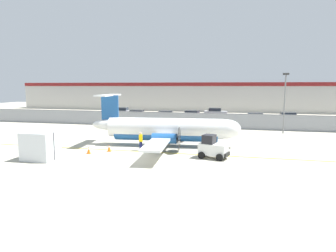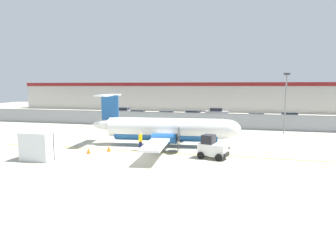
{
  "view_description": "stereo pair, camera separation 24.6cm",
  "coord_description": "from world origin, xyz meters",
  "px_view_note": "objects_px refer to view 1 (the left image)",
  "views": [
    {
      "loc": [
        7.89,
        -22.6,
        5.76
      ],
      "look_at": [
        1.11,
        6.02,
        1.8
      ],
      "focal_mm": 32.0,
      "sensor_mm": 36.0,
      "label": 1
    },
    {
      "loc": [
        8.13,
        -22.54,
        5.76
      ],
      "look_at": [
        1.11,
        6.02,
        1.8
      ],
      "focal_mm": 32.0,
      "sensor_mm": 36.0,
      "label": 2
    }
  ],
  "objects_px": {
    "parked_car_6": "(287,117)",
    "traffic_cone_near_right": "(89,150)",
    "commuter_airplane": "(168,129)",
    "parked_car_1": "(136,115)",
    "baggage_tug": "(212,148)",
    "traffic_cone_near_left": "(109,148)",
    "apron_light_pole": "(285,98)",
    "cargo_container": "(40,146)",
    "parked_car_4": "(216,112)",
    "parked_car_0": "(122,112)",
    "parked_car_5": "(254,118)",
    "parked_car_3": "(193,115)",
    "ground_crew_worker": "(141,140)",
    "parked_car_2": "(165,116)"
  },
  "relations": [
    {
      "from": "traffic_cone_near_right",
      "to": "baggage_tug",
      "type": "bearing_deg",
      "value": 4.31
    },
    {
      "from": "parked_car_4",
      "to": "parked_car_5",
      "type": "bearing_deg",
      "value": -54.66
    },
    {
      "from": "commuter_airplane",
      "to": "parked_car_1",
      "type": "xyz_separation_m",
      "value": [
        -10.42,
        20.43,
        -0.71
      ]
    },
    {
      "from": "commuter_airplane",
      "to": "parked_car_4",
      "type": "relative_size",
      "value": 3.8
    },
    {
      "from": "traffic_cone_near_right",
      "to": "parked_car_0",
      "type": "relative_size",
      "value": 0.15
    },
    {
      "from": "ground_crew_worker",
      "to": "parked_car_1",
      "type": "distance_m",
      "value": 24.68
    },
    {
      "from": "traffic_cone_near_left",
      "to": "parked_car_2",
      "type": "bearing_deg",
      "value": 91.71
    },
    {
      "from": "apron_light_pole",
      "to": "parked_car_5",
      "type": "bearing_deg",
      "value": 109.07
    },
    {
      "from": "parked_car_4",
      "to": "apron_light_pole",
      "type": "distance_m",
      "value": 20.12
    },
    {
      "from": "apron_light_pole",
      "to": "traffic_cone_near_right",
      "type": "bearing_deg",
      "value": -139.09
    },
    {
      "from": "parked_car_1",
      "to": "parked_car_2",
      "type": "bearing_deg",
      "value": 167.39
    },
    {
      "from": "baggage_tug",
      "to": "parked_car_6",
      "type": "bearing_deg",
      "value": 85.7
    },
    {
      "from": "cargo_container",
      "to": "parked_car_4",
      "type": "distance_m",
      "value": 37.17
    },
    {
      "from": "parked_car_0",
      "to": "parked_car_1",
      "type": "relative_size",
      "value": 0.99
    },
    {
      "from": "parked_car_5",
      "to": "baggage_tug",
      "type": "bearing_deg",
      "value": 79.43
    },
    {
      "from": "traffic_cone_near_left",
      "to": "parked_car_3",
      "type": "distance_m",
      "value": 25.32
    },
    {
      "from": "ground_crew_worker",
      "to": "parked_car_6",
      "type": "distance_m",
      "value": 28.92
    },
    {
      "from": "parked_car_5",
      "to": "parked_car_6",
      "type": "distance_m",
      "value": 5.52
    },
    {
      "from": "parked_car_0",
      "to": "parked_car_5",
      "type": "height_order",
      "value": "same"
    },
    {
      "from": "cargo_container",
      "to": "parked_car_5",
      "type": "distance_m",
      "value": 31.93
    },
    {
      "from": "parked_car_2",
      "to": "parked_car_3",
      "type": "distance_m",
      "value": 4.64
    },
    {
      "from": "cargo_container",
      "to": "parked_car_1",
      "type": "bearing_deg",
      "value": 93.49
    },
    {
      "from": "cargo_container",
      "to": "baggage_tug",
      "type": "bearing_deg",
      "value": 14.8
    },
    {
      "from": "parked_car_4",
      "to": "parked_car_6",
      "type": "relative_size",
      "value": 1.0
    },
    {
      "from": "parked_car_0",
      "to": "parked_car_4",
      "type": "bearing_deg",
      "value": 5.38
    },
    {
      "from": "baggage_tug",
      "to": "traffic_cone_near_right",
      "type": "distance_m",
      "value": 10.49
    },
    {
      "from": "parked_car_5",
      "to": "parked_car_3",
      "type": "bearing_deg",
      "value": -13.0
    },
    {
      "from": "commuter_airplane",
      "to": "parked_car_0",
      "type": "distance_m",
      "value": 29.38
    },
    {
      "from": "baggage_tug",
      "to": "traffic_cone_near_left",
      "type": "relative_size",
      "value": 3.97
    },
    {
      "from": "traffic_cone_near_left",
      "to": "parked_car_3",
      "type": "xyz_separation_m",
      "value": [
        3.65,
        25.05,
        0.58
      ]
    },
    {
      "from": "commuter_airplane",
      "to": "traffic_cone_near_right",
      "type": "height_order",
      "value": "commuter_airplane"
    },
    {
      "from": "parked_car_1",
      "to": "parked_car_2",
      "type": "relative_size",
      "value": 1.0
    },
    {
      "from": "traffic_cone_near_right",
      "to": "parked_car_5",
      "type": "height_order",
      "value": "parked_car_5"
    },
    {
      "from": "cargo_container",
      "to": "parked_car_5",
      "type": "relative_size",
      "value": 0.58
    },
    {
      "from": "parked_car_5",
      "to": "parked_car_4",
      "type": "bearing_deg",
      "value": -53.58
    },
    {
      "from": "ground_crew_worker",
      "to": "parked_car_2",
      "type": "height_order",
      "value": "same"
    },
    {
      "from": "parked_car_6",
      "to": "parked_car_1",
      "type": "bearing_deg",
      "value": 0.78
    },
    {
      "from": "traffic_cone_near_left",
      "to": "parked_car_3",
      "type": "height_order",
      "value": "parked_car_3"
    },
    {
      "from": "parked_car_0",
      "to": "parked_car_1",
      "type": "distance_m",
      "value": 6.64
    },
    {
      "from": "ground_crew_worker",
      "to": "parked_car_1",
      "type": "xyz_separation_m",
      "value": [
        -8.55,
        23.15,
        -0.06
      ]
    },
    {
      "from": "ground_crew_worker",
      "to": "traffic_cone_near_right",
      "type": "height_order",
      "value": "ground_crew_worker"
    },
    {
      "from": "parked_car_5",
      "to": "parked_car_6",
      "type": "bearing_deg",
      "value": -155.16
    },
    {
      "from": "cargo_container",
      "to": "parked_car_4",
      "type": "relative_size",
      "value": 0.58
    },
    {
      "from": "commuter_airplane",
      "to": "cargo_container",
      "type": "relative_size",
      "value": 6.59
    },
    {
      "from": "parked_car_6",
      "to": "traffic_cone_near_right",
      "type": "bearing_deg",
      "value": 51.34
    },
    {
      "from": "traffic_cone_near_right",
      "to": "parked_car_4",
      "type": "xyz_separation_m",
      "value": [
        8.24,
        32.77,
        0.58
      ]
    },
    {
      "from": "traffic_cone_near_right",
      "to": "parked_car_1",
      "type": "xyz_separation_m",
      "value": [
        -4.56,
        25.24,
        0.58
      ]
    },
    {
      "from": "parked_car_2",
      "to": "parked_car_6",
      "type": "relative_size",
      "value": 1.03
    },
    {
      "from": "apron_light_pole",
      "to": "parked_car_6",
      "type": "bearing_deg",
      "value": 79.68
    },
    {
      "from": "baggage_tug",
      "to": "parked_car_0",
      "type": "bearing_deg",
      "value": 139.29
    }
  ]
}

